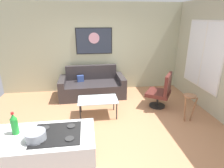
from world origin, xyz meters
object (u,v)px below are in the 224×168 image
object	(u,v)px
armchair	(161,91)
soda_bottle_2	(14,124)
couch	(92,87)
coffee_table	(98,101)
wall_painting	(94,41)
mixing_bowl	(36,136)
bar_stool	(189,102)

from	to	relation	value
armchair	soda_bottle_2	bearing A→B (deg)	-142.50
couch	armchair	distance (m)	2.12
couch	coffee_table	bearing A→B (deg)	-85.91
wall_painting	soda_bottle_2	bearing A→B (deg)	-107.35
mixing_bowl	coffee_table	bearing A→B (deg)	68.06
bar_stool	soda_bottle_2	size ratio (longest dim) A/B	2.14
couch	coffee_table	xyz separation A→B (m)	(0.09, -1.31, 0.12)
couch	bar_stool	world-z (taller)	couch
couch	mixing_bowl	world-z (taller)	mixing_bowl
armchair	bar_stool	world-z (taller)	armchair
coffee_table	soda_bottle_2	size ratio (longest dim) A/B	3.16
couch	soda_bottle_2	distance (m)	3.54
coffee_table	soda_bottle_2	bearing A→B (deg)	-120.46
couch	armchair	world-z (taller)	armchair
mixing_bowl	armchair	bearing A→B (deg)	42.74
couch	mixing_bowl	bearing A→B (deg)	-102.60
couch	wall_painting	xyz separation A→B (m)	(0.12, 0.52, 1.34)
soda_bottle_2	mixing_bowl	xyz separation A→B (m)	(0.29, -0.18, -0.08)
bar_stool	wall_painting	size ratio (longest dim) A/B	0.57
coffee_table	soda_bottle_2	distance (m)	2.38
armchair	wall_painting	size ratio (longest dim) A/B	0.84
armchair	bar_stool	size ratio (longest dim) A/B	1.48
armchair	bar_stool	bearing A→B (deg)	-64.37
mixing_bowl	wall_painting	world-z (taller)	wall_painting
armchair	soda_bottle_2	world-z (taller)	soda_bottle_2
couch	bar_stool	xyz separation A→B (m)	(2.19, -1.82, 0.19)
soda_bottle_2	wall_painting	bearing A→B (deg)	72.65
couch	bar_stool	distance (m)	2.85
couch	soda_bottle_2	world-z (taller)	soda_bottle_2
couch	bar_stool	bearing A→B (deg)	-39.79
mixing_bowl	soda_bottle_2	bearing A→B (deg)	147.87
coffee_table	mixing_bowl	size ratio (longest dim) A/B	3.91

